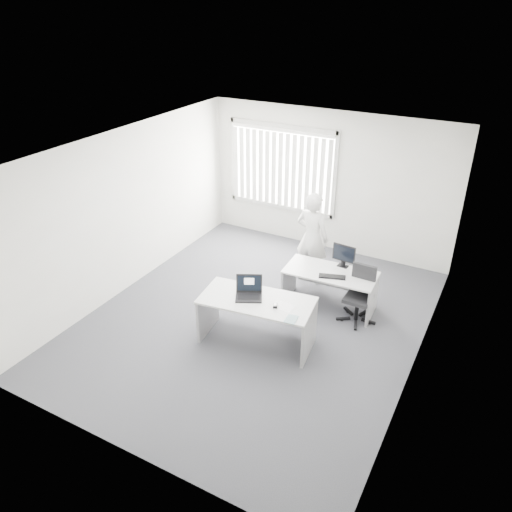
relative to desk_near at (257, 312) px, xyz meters
The scene contains 18 objects.
ground 0.78m from the desk_near, 120.61° to the left, with size 6.00×6.00×0.00m, color #4F5056.
wall_back 3.59m from the desk_near, 94.65° to the left, with size 5.00×0.02×2.80m, color silver.
wall_front 2.68m from the desk_near, 96.40° to the right, with size 5.00×0.02×2.80m, color silver.
wall_left 2.95m from the desk_near, behind, with size 0.02×6.00×2.80m, color silver.
wall_right 2.42m from the desk_near, 12.18° to the left, with size 0.02×6.00×2.80m, color silver.
ceiling 2.32m from the desk_near, 120.61° to the left, with size 5.00×6.00×0.02m, color silver.
window 3.81m from the desk_near, 110.46° to the left, with size 2.32×0.06×1.76m, color #B9B9B4.
blinds 3.74m from the desk_near, 110.80° to the left, with size 2.20×0.10×1.50m, color white, non-canonical shape.
desk_near is the anchor object (origin of this frame).
desk_far 1.53m from the desk_near, 66.43° to the left, with size 1.52×0.77×0.68m.
office_chair 1.75m from the desk_near, 48.66° to the left, with size 0.54×0.54×0.93m.
person 2.11m from the desk_near, 90.40° to the left, with size 0.62×0.41×1.70m, color silver.
laptop 0.38m from the desk_near, 167.57° to the right, with size 0.38×0.34×0.30m, color black, non-canonical shape.
paper_sheet 0.47m from the desk_near, ahead, with size 0.29×0.21×0.00m, color white.
mouse 0.39m from the desk_near, ahead, with size 0.06×0.11×0.04m, color #B3B3B5, non-canonical shape.
booklet 0.72m from the desk_near, 18.34° to the right, with size 0.15×0.21×0.01m, color white.
keyboard 1.44m from the desk_near, 61.01° to the left, with size 0.42×0.14×0.02m, color black.
monitor 1.85m from the desk_near, 66.61° to the left, with size 0.39×0.12×0.39m, color black, non-canonical shape.
Camera 1 is at (3.16, -5.83, 4.73)m, focal length 35.00 mm.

